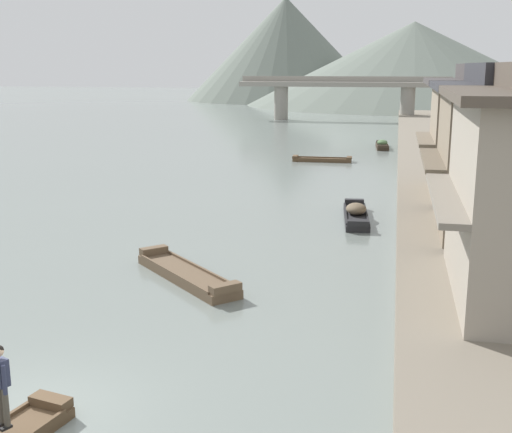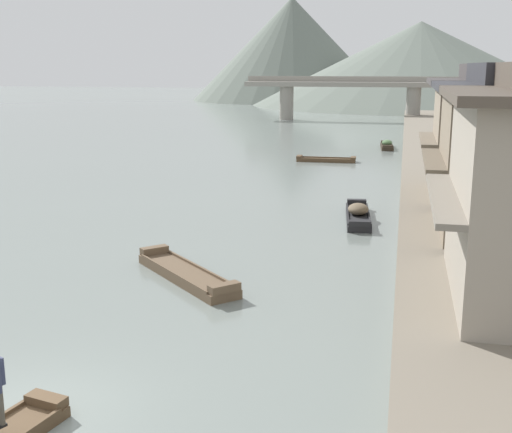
# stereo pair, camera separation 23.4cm
# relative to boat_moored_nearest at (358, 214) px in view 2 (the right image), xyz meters

# --- Properties ---
(ground_plane) EXTENTS (400.00, 400.00, 0.00)m
(ground_plane) POSITION_rel_boat_moored_nearest_xyz_m (-5.26, -18.96, -0.27)
(ground_plane) COLOR gray
(boat_moored_nearest) EXTENTS (1.52, 5.02, 0.78)m
(boat_moored_nearest) POSITION_rel_boat_moored_nearest_xyz_m (0.00, 0.00, 0.00)
(boat_moored_nearest) COLOR #232326
(boat_moored_nearest) RESTS_ON ground
(boat_moored_second) EXTENTS (1.24, 3.87, 0.73)m
(boat_moored_second) POSITION_rel_boat_moored_nearest_xyz_m (0.50, 27.75, 0.00)
(boat_moored_second) COLOR #33281E
(boat_moored_second) RESTS_ON ground
(boat_moored_third) EXTENTS (4.54, 4.44, 0.55)m
(boat_moored_third) POSITION_rel_boat_moored_nearest_xyz_m (-4.93, -9.94, -0.09)
(boat_moored_third) COLOR brown
(boat_moored_third) RESTS_ON ground
(boat_moored_far) EXTENTS (4.37, 1.15, 0.39)m
(boat_moored_far) POSITION_rel_boat_moored_nearest_xyz_m (-3.65, 18.63, -0.13)
(boat_moored_far) COLOR brown
(boat_moored_far) RESTS_ON ground
(house_waterfront_second) EXTENTS (5.71, 6.97, 6.14)m
(house_waterfront_second) POSITION_rel_boat_moored_nearest_xyz_m (5.60, -4.43, 3.61)
(house_waterfront_second) COLOR #7F705B
(house_waterfront_second) RESTS_ON riverbank_right
(house_waterfront_tall) EXTENTS (6.82, 6.82, 6.14)m
(house_waterfront_tall) POSITION_rel_boat_moored_nearest_xyz_m (6.16, 2.82, 3.60)
(house_waterfront_tall) COLOR gray
(house_waterfront_tall) RESTS_ON riverbank_right
(stone_bridge) EXTENTS (27.03, 2.40, 5.61)m
(stone_bridge) POSITION_rel_boat_moored_nearest_xyz_m (-5.26, 56.76, 3.45)
(stone_bridge) COLOR gray
(stone_bridge) RESTS_ON ground
(hill_far_west) EXTENTS (60.51, 60.51, 14.69)m
(hill_far_west) POSITION_rel_boat_moored_nearest_xyz_m (4.01, 95.84, 7.08)
(hill_far_west) COLOR slate
(hill_far_west) RESTS_ON ground
(hill_far_centre) EXTENTS (40.93, 40.93, 20.57)m
(hill_far_centre) POSITION_rel_boat_moored_nearest_xyz_m (-21.51, 108.25, 10.02)
(hill_far_centre) COLOR slate
(hill_far_centre) RESTS_ON ground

